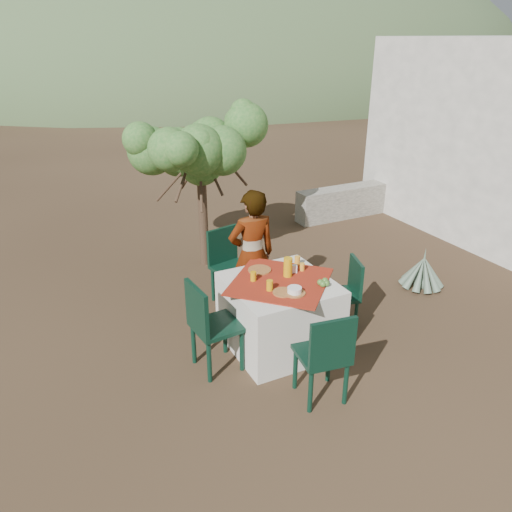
{
  "coord_description": "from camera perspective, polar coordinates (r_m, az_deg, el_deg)",
  "views": [
    {
      "loc": [
        -2.02,
        -3.56,
        3.06
      ],
      "look_at": [
        0.13,
        0.76,
        0.89
      ],
      "focal_mm": 35.0,
      "sensor_mm": 36.0,
      "label": 1
    }
  ],
  "objects": [
    {
      "name": "agave",
      "position": [
        6.85,
        18.49,
        -1.78
      ],
      "size": [
        0.58,
        0.56,
        0.61
      ],
      "rotation": [
        0.0,
        0.0,
        -0.08
      ],
      "color": "slate",
      "rests_on": "ground"
    },
    {
      "name": "jar_right",
      "position": [
        5.4,
        4.74,
        -0.51
      ],
      "size": [
        0.06,
        0.06,
        0.1
      ],
      "primitive_type": "cylinder",
      "color": "#F5A52B",
      "rests_on": "table"
    },
    {
      "name": "person",
      "position": [
        5.62,
        -0.46,
        0.09
      ],
      "size": [
        0.57,
        0.39,
        1.53
      ],
      "primitive_type": "imported",
      "rotation": [
        0.0,
        0.0,
        3.1
      ],
      "color": "#8C6651",
      "rests_on": "ground"
    },
    {
      "name": "chair_near",
      "position": [
        4.46,
        7.96,
        -11.05
      ],
      "size": [
        0.48,
        0.48,
        0.91
      ],
      "rotation": [
        0.0,
        0.0,
        3.0
      ],
      "color": "black",
      "rests_on": "ground"
    },
    {
      "name": "glass_near",
      "position": [
        4.85,
        1.58,
        -3.37
      ],
      "size": [
        0.07,
        0.07,
        0.11
      ],
      "primitive_type": "cylinder",
      "color": "#DA9C0D",
      "rests_on": "table"
    },
    {
      "name": "hill_far_right",
      "position": [
        58.02,
        5.04,
        21.11
      ],
      "size": [
        36.0,
        36.0,
        14.0
      ],
      "primitive_type": "ellipsoid",
      "color": "gray",
      "rests_on": "ground"
    },
    {
      "name": "ground",
      "position": [
        5.11,
        2.55,
        -12.61
      ],
      "size": [
        160.0,
        160.0,
        0.0
      ],
      "primitive_type": "plane",
      "color": "#312216",
      "rests_on": "ground"
    },
    {
      "name": "fruit_cluster",
      "position": [
        5.0,
        7.73,
        -3.03
      ],
      "size": [
        0.12,
        0.11,
        0.06
      ],
      "color": "#487A2C",
      "rests_on": "table"
    },
    {
      "name": "jar_left",
      "position": [
        5.28,
        5.3,
        -1.25
      ],
      "size": [
        0.05,
        0.05,
        0.08
      ],
      "primitive_type": "cylinder",
      "color": "#F5A52B",
      "rests_on": "table"
    },
    {
      "name": "bowl_plate",
      "position": [
        4.83,
        4.42,
        -4.22
      ],
      "size": [
        0.22,
        0.22,
        0.01
      ],
      "primitive_type": "cylinder",
      "color": "brown",
      "rests_on": "table"
    },
    {
      "name": "chair_far",
      "position": [
        6.07,
        -3.2,
        -0.67
      ],
      "size": [
        0.51,
        0.51,
        0.92
      ],
      "rotation": [
        0.0,
        0.0,
        0.22
      ],
      "color": "black",
      "rests_on": "ground"
    },
    {
      "name": "hill_near_right",
      "position": [
        42.08,
        -7.41,
        19.86
      ],
      "size": [
        48.0,
        48.0,
        20.0
      ],
      "primitive_type": "ellipsoid",
      "color": "#3D5630",
      "rests_on": "ground"
    },
    {
      "name": "stone_wall",
      "position": [
        9.37,
        11.94,
        6.38
      ],
      "size": [
        2.6,
        0.35,
        0.55
      ],
      "primitive_type": "cube",
      "color": "#9C9788",
      "rests_on": "ground"
    },
    {
      "name": "plate_far",
      "position": [
        5.27,
        0.41,
        -1.6
      ],
      "size": [
        0.25,
        0.25,
        0.01
      ],
      "primitive_type": "cylinder",
      "color": "brown",
      "rests_on": "table"
    },
    {
      "name": "chair_right",
      "position": [
        5.61,
        10.23,
        -3.91
      ],
      "size": [
        0.48,
        0.48,
        0.82
      ],
      "rotation": [
        0.0,
        0.0,
        4.41
      ],
      "color": "black",
      "rests_on": "ground"
    },
    {
      "name": "table",
      "position": [
        5.24,
        2.69,
        -6.59
      ],
      "size": [
        1.3,
        1.3,
        0.76
      ],
      "color": "silver",
      "rests_on": "ground"
    },
    {
      "name": "white_bowl",
      "position": [
        4.81,
        4.43,
        -3.89
      ],
      "size": [
        0.14,
        0.14,
        0.05
      ],
      "primitive_type": "cylinder",
      "color": "white",
      "rests_on": "bowl_plate"
    },
    {
      "name": "shrub_tree",
      "position": [
        6.84,
        -6.06,
        11.3
      ],
      "size": [
        1.67,
        1.64,
        1.96
      ],
      "color": "#473123",
      "rests_on": "ground"
    },
    {
      "name": "chair_left",
      "position": [
        4.82,
        -5.41,
        -7.66
      ],
      "size": [
        0.47,
        0.47,
        0.95
      ],
      "rotation": [
        0.0,
        0.0,
        1.65
      ],
      "color": "black",
      "rests_on": "ground"
    },
    {
      "name": "juice_pitcher",
      "position": [
        5.12,
        3.67,
        -1.28
      ],
      "size": [
        0.09,
        0.09,
        0.2
      ],
      "primitive_type": "cylinder",
      "color": "#DA9C0D",
      "rests_on": "table"
    },
    {
      "name": "napkin_holder",
      "position": [
        5.22,
        4.31,
        -1.47
      ],
      "size": [
        0.08,
        0.06,
        0.09
      ],
      "primitive_type": "cube",
      "rotation": [
        0.0,
        0.0,
        -0.28
      ],
      "color": "white",
      "rests_on": "table"
    },
    {
      "name": "plate_near",
      "position": [
        4.83,
        3.13,
        -4.17
      ],
      "size": [
        0.21,
        0.21,
        0.01
      ],
      "primitive_type": "cylinder",
      "color": "brown",
      "rests_on": "table"
    },
    {
      "name": "glass_far",
      "position": [
        5.04,
        -0.3,
        -2.33
      ],
      "size": [
        0.06,
        0.06,
        0.1
      ],
      "primitive_type": "cylinder",
      "color": "#DA9C0D",
      "rests_on": "table"
    }
  ]
}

